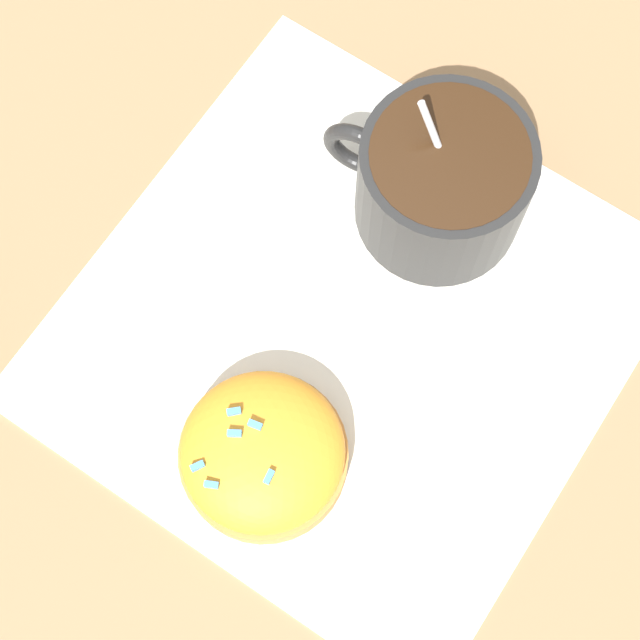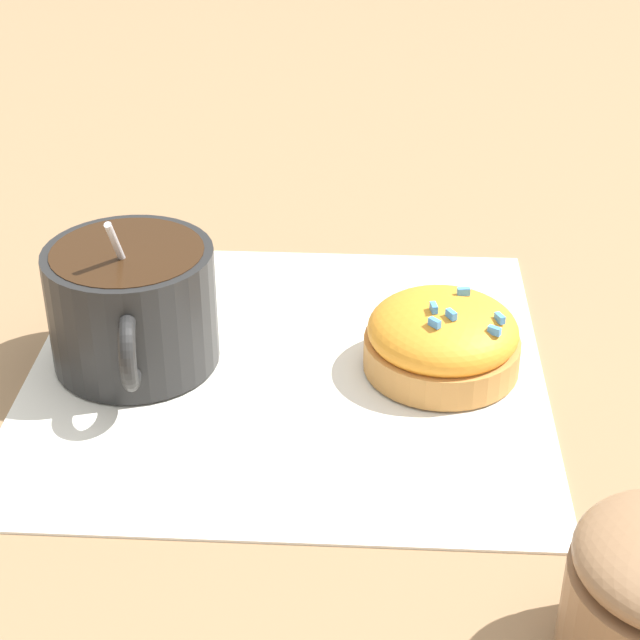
{
  "view_description": "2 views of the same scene",
  "coord_description": "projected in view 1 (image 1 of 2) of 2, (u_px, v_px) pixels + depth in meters",
  "views": [
    {
      "loc": [
        -0.16,
        -0.09,
        0.56
      ],
      "look_at": [
        -0.02,
        0.01,
        0.04
      ],
      "focal_mm": 60.0,
      "sensor_mm": 36.0,
      "label": 1
    },
    {
      "loc": [
        -0.07,
        0.5,
        0.34
      ],
      "look_at": [
        -0.02,
        0.0,
        0.04
      ],
      "focal_mm": 60.0,
      "sensor_mm": 36.0,
      "label": 2
    }
  ],
  "objects": [
    {
      "name": "ground_plane",
      "position": [
        348.0,
        327.0,
        0.59
      ],
      "size": [
        3.0,
        3.0,
        0.0
      ],
      "primitive_type": "plane",
      "color": "#93704C"
    },
    {
      "name": "coffee_cup",
      "position": [
        447.0,
        183.0,
        0.57
      ],
      "size": [
        0.09,
        0.12,
        0.1
      ],
      "color": "black",
      "rests_on": "paper_napkin"
    },
    {
      "name": "frosted_pastry",
      "position": [
        263.0,
        454.0,
        0.55
      ],
      "size": [
        0.09,
        0.09,
        0.05
      ],
      "color": "#C18442",
      "rests_on": "paper_napkin"
    },
    {
      "name": "paper_napkin",
      "position": [
        348.0,
        327.0,
        0.59
      ],
      "size": [
        0.3,
        0.3,
        0.0
      ],
      "color": "white",
      "rests_on": "ground_plane"
    }
  ]
}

